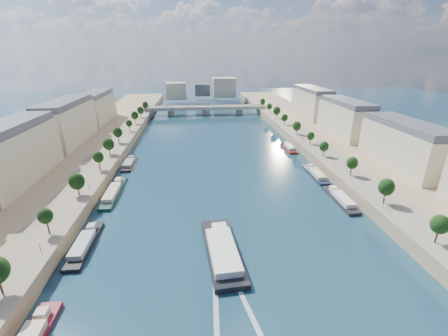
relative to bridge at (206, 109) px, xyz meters
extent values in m
plane|color=#0C2838|center=(0.00, -141.13, -5.08)|extent=(700.00, 700.00, 0.00)
cube|color=#9E8460|center=(-72.00, -141.13, -2.58)|extent=(44.00, 520.00, 5.00)
cube|color=#9E8460|center=(72.00, -141.13, -2.58)|extent=(44.00, 520.00, 5.00)
cube|color=gray|center=(-57.00, -141.13, -0.03)|extent=(14.00, 520.00, 0.10)
cube|color=gray|center=(57.00, -141.13, -0.03)|extent=(14.00, 520.00, 0.10)
cylinder|color=#382B1E|center=(-55.00, -223.13, 1.83)|extent=(0.50, 0.50, 3.82)
cylinder|color=#382B1E|center=(-55.00, -199.13, 1.83)|extent=(0.50, 0.50, 3.82)
ellipsoid|color=black|center=(-55.00, -199.13, 5.42)|extent=(4.80, 4.80, 5.52)
cylinder|color=#382B1E|center=(-55.00, -175.13, 1.83)|extent=(0.50, 0.50, 3.82)
ellipsoid|color=black|center=(-55.00, -175.13, 5.42)|extent=(4.80, 4.80, 5.52)
cylinder|color=#382B1E|center=(-55.00, -151.13, 1.83)|extent=(0.50, 0.50, 3.82)
ellipsoid|color=black|center=(-55.00, -151.13, 5.42)|extent=(4.80, 4.80, 5.52)
cylinder|color=#382B1E|center=(-55.00, -127.13, 1.83)|extent=(0.50, 0.50, 3.82)
ellipsoid|color=black|center=(-55.00, -127.13, 5.42)|extent=(4.80, 4.80, 5.52)
cylinder|color=#382B1E|center=(-55.00, -103.13, 1.83)|extent=(0.50, 0.50, 3.82)
ellipsoid|color=black|center=(-55.00, -103.13, 5.42)|extent=(4.80, 4.80, 5.52)
cylinder|color=#382B1E|center=(-55.00, -79.13, 1.83)|extent=(0.50, 0.50, 3.82)
ellipsoid|color=black|center=(-55.00, -79.13, 5.42)|extent=(4.80, 4.80, 5.52)
cylinder|color=#382B1E|center=(-55.00, -55.13, 1.83)|extent=(0.50, 0.50, 3.82)
ellipsoid|color=black|center=(-55.00, -55.13, 5.42)|extent=(4.80, 4.80, 5.52)
cylinder|color=#382B1E|center=(-55.00, -31.13, 1.83)|extent=(0.50, 0.50, 3.82)
ellipsoid|color=black|center=(-55.00, -31.13, 5.42)|extent=(4.80, 4.80, 5.52)
cylinder|color=#382B1E|center=(-55.00, -7.13, 1.83)|extent=(0.50, 0.50, 3.82)
ellipsoid|color=black|center=(-55.00, -7.13, 5.42)|extent=(4.80, 4.80, 5.52)
cylinder|color=#382B1E|center=(55.00, -215.13, 1.83)|extent=(0.50, 0.50, 3.82)
ellipsoid|color=black|center=(55.00, -215.13, 5.42)|extent=(4.80, 4.80, 5.52)
cylinder|color=#382B1E|center=(55.00, -191.13, 1.83)|extent=(0.50, 0.50, 3.82)
ellipsoid|color=black|center=(55.00, -191.13, 5.42)|extent=(4.80, 4.80, 5.52)
cylinder|color=#382B1E|center=(55.00, -167.13, 1.83)|extent=(0.50, 0.50, 3.82)
ellipsoid|color=black|center=(55.00, -167.13, 5.42)|extent=(4.80, 4.80, 5.52)
cylinder|color=#382B1E|center=(55.00, -143.13, 1.83)|extent=(0.50, 0.50, 3.82)
ellipsoid|color=black|center=(55.00, -143.13, 5.42)|extent=(4.80, 4.80, 5.52)
cylinder|color=#382B1E|center=(55.00, -119.13, 1.83)|extent=(0.50, 0.50, 3.82)
ellipsoid|color=black|center=(55.00, -119.13, 5.42)|extent=(4.80, 4.80, 5.52)
cylinder|color=#382B1E|center=(55.00, -95.13, 1.83)|extent=(0.50, 0.50, 3.82)
ellipsoid|color=black|center=(55.00, -95.13, 5.42)|extent=(4.80, 4.80, 5.52)
cylinder|color=#382B1E|center=(55.00, -71.13, 1.83)|extent=(0.50, 0.50, 3.82)
ellipsoid|color=black|center=(55.00, -71.13, 5.42)|extent=(4.80, 4.80, 5.52)
cylinder|color=#382B1E|center=(55.00, -47.13, 1.83)|extent=(0.50, 0.50, 3.82)
ellipsoid|color=black|center=(55.00, -47.13, 5.42)|extent=(4.80, 4.80, 5.52)
cylinder|color=#382B1E|center=(55.00, -23.13, 1.83)|extent=(0.50, 0.50, 3.82)
ellipsoid|color=black|center=(55.00, -23.13, 5.42)|extent=(4.80, 4.80, 5.52)
cylinder|color=#382B1E|center=(55.00, 0.87, 1.83)|extent=(0.50, 0.50, 3.82)
ellipsoid|color=black|center=(55.00, 0.87, 5.42)|extent=(4.80, 4.80, 5.52)
cylinder|color=black|center=(-52.50, -211.13, 1.92)|extent=(0.14, 0.14, 4.00)
sphere|color=#FFE5B2|center=(-52.50, -211.13, 4.02)|extent=(0.36, 0.36, 0.36)
cylinder|color=black|center=(-52.50, -171.13, 1.92)|extent=(0.14, 0.14, 4.00)
sphere|color=#FFE5B2|center=(-52.50, -171.13, 4.02)|extent=(0.36, 0.36, 0.36)
cylinder|color=black|center=(-52.50, -131.13, 1.92)|extent=(0.14, 0.14, 4.00)
sphere|color=#FFE5B2|center=(-52.50, -131.13, 4.02)|extent=(0.36, 0.36, 0.36)
cylinder|color=black|center=(-52.50, -91.13, 1.92)|extent=(0.14, 0.14, 4.00)
sphere|color=#FFE5B2|center=(-52.50, -91.13, 4.02)|extent=(0.36, 0.36, 0.36)
cylinder|color=black|center=(-52.50, -51.13, 1.92)|extent=(0.14, 0.14, 4.00)
sphere|color=#FFE5B2|center=(-52.50, -51.13, 4.02)|extent=(0.36, 0.36, 0.36)
cylinder|color=black|center=(52.50, -196.13, 1.92)|extent=(0.14, 0.14, 4.00)
sphere|color=#FFE5B2|center=(52.50, -196.13, 4.02)|extent=(0.36, 0.36, 0.36)
cylinder|color=black|center=(52.50, -156.13, 1.92)|extent=(0.14, 0.14, 4.00)
sphere|color=#FFE5B2|center=(52.50, -156.13, 4.02)|extent=(0.36, 0.36, 0.36)
cylinder|color=black|center=(52.50, -116.13, 1.92)|extent=(0.14, 0.14, 4.00)
sphere|color=#FFE5B2|center=(52.50, -116.13, 4.02)|extent=(0.36, 0.36, 0.36)
cylinder|color=black|center=(52.50, -76.13, 1.92)|extent=(0.14, 0.14, 4.00)
sphere|color=#FFE5B2|center=(52.50, -76.13, 4.02)|extent=(0.36, 0.36, 0.36)
cylinder|color=black|center=(52.50, -36.13, 1.92)|extent=(0.14, 0.14, 4.00)
sphere|color=#FFE5B2|center=(52.50, -36.13, 4.02)|extent=(0.36, 0.36, 0.36)
cube|color=beige|center=(-85.00, -158.13, 9.92)|extent=(16.00, 52.00, 20.00)
cube|color=#474C54|center=(-85.00, -158.13, 21.52)|extent=(14.72, 50.44, 3.20)
cube|color=beige|center=(-85.00, -100.13, 9.92)|extent=(16.00, 52.00, 20.00)
cube|color=#474C54|center=(-85.00, -100.13, 21.52)|extent=(14.72, 50.44, 3.20)
cube|color=beige|center=(-85.00, -42.13, 9.92)|extent=(16.00, 52.00, 20.00)
cube|color=#474C54|center=(-85.00, -42.13, 21.52)|extent=(14.72, 50.44, 3.20)
cube|color=beige|center=(85.00, -158.13, 9.92)|extent=(16.00, 52.00, 20.00)
cube|color=#474C54|center=(85.00, -158.13, 21.52)|extent=(14.72, 50.44, 3.20)
cube|color=beige|center=(85.00, -100.13, 9.92)|extent=(16.00, 52.00, 20.00)
cube|color=#474C54|center=(85.00, -100.13, 21.52)|extent=(14.72, 50.44, 3.20)
cube|color=beige|center=(85.00, -42.13, 9.92)|extent=(16.00, 52.00, 20.00)
cube|color=#474C54|center=(85.00, -42.13, 21.52)|extent=(14.72, 50.44, 3.20)
cube|color=beige|center=(-30.00, 68.87, 8.92)|extent=(22.00, 18.00, 18.00)
cube|color=beige|center=(25.00, 78.87, 10.92)|extent=(26.00, 20.00, 22.00)
cube|color=#474C54|center=(0.00, 93.87, 6.92)|extent=(18.00, 16.00, 14.00)
cube|color=#C1B79E|center=(0.00, 0.00, 1.12)|extent=(112.00, 11.00, 2.20)
cube|color=#C1B79E|center=(0.00, -5.00, 2.62)|extent=(112.00, 0.80, 0.90)
cube|color=#C1B79E|center=(0.00, 5.00, 2.62)|extent=(112.00, 0.80, 0.90)
cylinder|color=#C1B79E|center=(-32.00, 0.00, -2.58)|extent=(6.40, 6.40, 5.00)
cylinder|color=#C1B79E|center=(0.00, 0.00, -2.58)|extent=(6.40, 6.40, 5.00)
cylinder|color=#C1B79E|center=(32.00, 0.00, -2.58)|extent=(6.40, 6.40, 5.00)
cube|color=#C1B79E|center=(-52.00, 0.00, -2.58)|extent=(6.00, 12.00, 5.00)
cube|color=#C1B79E|center=(52.00, 0.00, -2.58)|extent=(6.00, 12.00, 5.00)
cube|color=black|center=(-4.25, -208.44, -4.55)|extent=(11.41, 32.36, 2.27)
cube|color=white|center=(-4.25, -210.98, -2.39)|extent=(8.96, 21.15, 2.04)
cube|color=white|center=(-4.25, -198.91, -2.51)|extent=(4.81, 4.14, 1.80)
cube|color=silver|center=(-7.45, -225.44, -5.06)|extent=(2.44, 26.03, 0.04)
cube|color=silver|center=(-1.05, -225.44, -5.06)|extent=(6.25, 25.73, 0.04)
cube|color=beige|center=(-45.50, -228.29, -2.98)|extent=(2.50, 2.52, 1.80)
cube|color=black|center=(-45.50, -201.04, -4.78)|extent=(5.00, 24.21, 1.80)
cube|color=#A1A7AC|center=(-45.50, -202.98, -3.08)|extent=(4.10, 13.32, 1.60)
cube|color=#A1A7AC|center=(-45.50, -193.78, -2.98)|extent=(2.50, 2.91, 1.80)
cube|color=#1A4337|center=(-45.50, -164.85, -4.78)|extent=(5.00, 30.49, 1.80)
cube|color=beige|center=(-45.50, -167.29, -3.08)|extent=(4.10, 16.77, 1.60)
cube|color=beige|center=(-45.50, -155.70, -2.98)|extent=(2.50, 3.66, 1.80)
cube|color=#252528|center=(-45.50, -131.16, -4.78)|extent=(5.00, 20.76, 1.80)
cube|color=gray|center=(-45.50, -132.82, -3.08)|extent=(4.10, 11.42, 1.60)
cube|color=gray|center=(-45.50, -124.93, -2.98)|extent=(2.50, 2.49, 1.80)
cube|color=#242326|center=(45.50, -180.52, -4.78)|extent=(5.00, 23.65, 1.80)
cube|color=white|center=(45.50, -182.41, -3.08)|extent=(4.10, 13.01, 1.60)
cube|color=white|center=(45.50, -173.42, -2.98)|extent=(2.50, 2.84, 1.80)
cube|color=#1B263C|center=(45.50, -154.48, -4.78)|extent=(5.00, 23.78, 1.80)
cube|color=beige|center=(45.50, -156.38, -3.08)|extent=(4.10, 13.08, 1.60)
cube|color=beige|center=(45.50, -147.35, -2.98)|extent=(2.50, 2.85, 1.80)
cube|color=maroon|center=(45.50, -112.81, -4.78)|extent=(5.00, 19.51, 1.80)
cube|color=#B1B4BE|center=(45.50, -114.37, -3.08)|extent=(4.10, 10.73, 1.60)
cube|color=#B1B4BE|center=(45.50, -106.96, -2.98)|extent=(2.50, 2.34, 1.80)
camera|label=1|loc=(-10.98, -281.11, 50.16)|focal=24.00mm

